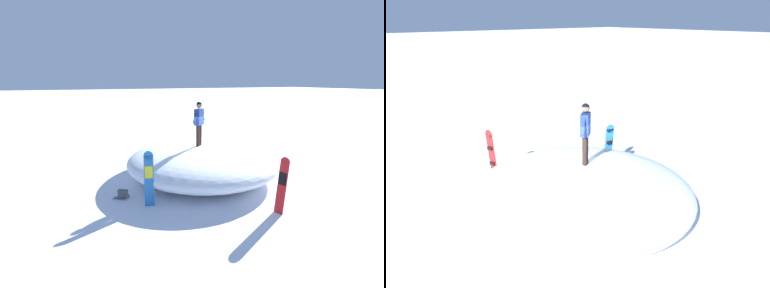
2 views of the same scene
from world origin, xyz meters
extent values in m
plane|color=white|center=(0.00, 0.00, 0.00)|extent=(240.00, 240.00, 0.00)
ellipsoid|color=white|center=(0.52, -0.50, 0.67)|extent=(8.75, 8.89, 1.34)
cylinder|color=black|center=(0.90, -0.24, 1.75)|extent=(0.14, 0.14, 0.83)
cylinder|color=black|center=(0.75, -0.37, 1.75)|extent=(0.14, 0.14, 0.83)
cube|color=navy|center=(0.82, -0.30, 2.47)|extent=(0.49, 0.46, 0.62)
sphere|color=#936B4C|center=(0.82, -0.30, 2.92)|extent=(0.23, 0.23, 0.23)
cylinder|color=navy|center=(1.07, -0.10, 2.53)|extent=(0.35, 0.32, 0.51)
cylinder|color=navy|center=(0.58, -0.51, 2.53)|extent=(0.35, 0.32, 0.51)
sphere|color=black|center=(0.82, -0.30, 2.94)|extent=(0.21, 0.21, 0.21)
cube|color=#2672BF|center=(3.31, 1.30, 0.79)|extent=(0.35, 0.31, 1.58)
cylinder|color=#2672BF|center=(3.28, 1.20, 1.58)|extent=(0.30, 0.14, 0.29)
cube|color=yellow|center=(3.31, 1.29, 1.07)|extent=(0.25, 0.13, 0.38)
cube|color=black|center=(3.29, 1.22, 1.07)|extent=(0.21, 0.14, 0.12)
cube|color=black|center=(3.31, 1.30, 0.51)|extent=(0.21, 0.14, 0.12)
cube|color=red|center=(-0.08, 3.41, 0.78)|extent=(0.25, 0.33, 1.55)
cylinder|color=red|center=(-0.16, 3.39, 1.55)|extent=(0.12, 0.30, 0.30)
cube|color=black|center=(-0.09, 3.41, 1.06)|extent=(0.11, 0.25, 0.37)
cube|color=black|center=(-0.15, 3.39, 1.06)|extent=(0.13, 0.20, 0.12)
cube|color=black|center=(-0.09, 3.41, 0.50)|extent=(0.13, 0.20, 0.12)
ellipsoid|color=#4C4C51|center=(4.01, 0.51, 0.15)|extent=(0.43, 0.39, 0.30)
ellipsoid|color=slate|center=(3.87, 0.60, 0.11)|extent=(0.18, 0.20, 0.15)
cube|color=#4C4C51|center=(4.01, 0.51, 0.28)|extent=(0.36, 0.33, 0.06)
cylinder|color=#4C4C51|center=(4.14, 0.35, 0.01)|extent=(0.24, 0.17, 0.04)
cylinder|color=#4C4C51|center=(4.21, 0.45, 0.01)|extent=(0.24, 0.17, 0.04)
camera|label=1|loc=(5.40, 9.19, 3.84)|focal=25.70mm
camera|label=2|loc=(-6.11, -8.15, 5.31)|focal=37.60mm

